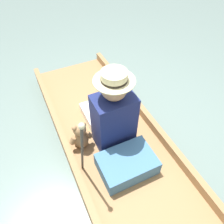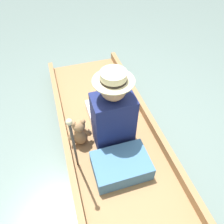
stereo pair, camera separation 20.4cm
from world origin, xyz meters
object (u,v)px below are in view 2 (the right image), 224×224
wine_glass (134,104)px  walking_cane (74,144)px  seated_person (111,114)px  teddy_bear (80,133)px

wine_glass → walking_cane: bearing=-139.2°
wine_glass → walking_cane: 1.12m
seated_person → walking_cane: size_ratio=0.98×
wine_glass → walking_cane: walking_cane is taller
walking_cane → seated_person: bearing=41.7°
wine_glass → seated_person: bearing=-140.1°
wine_glass → walking_cane: (-0.78, -0.67, 0.43)m
walking_cane → wine_glass: bearing=40.8°
teddy_bear → wine_glass: teddy_bear is taller
seated_person → teddy_bear: (-0.33, 0.01, -0.18)m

